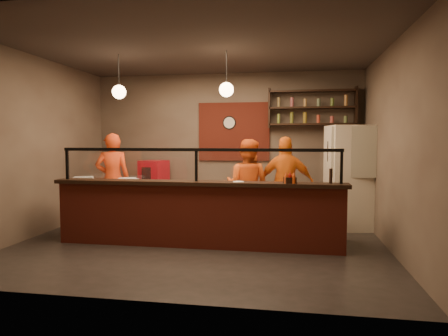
% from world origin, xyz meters
% --- Properties ---
extents(floor, '(6.00, 6.00, 0.00)m').
position_xyz_m(floor, '(0.00, 0.00, 0.00)').
color(floor, black).
rests_on(floor, ground).
extents(ceiling, '(6.00, 6.00, 0.00)m').
position_xyz_m(ceiling, '(0.00, 0.00, 3.20)').
color(ceiling, '#39312C').
rests_on(ceiling, wall_back).
extents(wall_back, '(6.00, 0.00, 6.00)m').
position_xyz_m(wall_back, '(0.00, 2.50, 1.60)').
color(wall_back, '#675A4C').
rests_on(wall_back, floor).
extents(wall_left, '(0.00, 5.00, 5.00)m').
position_xyz_m(wall_left, '(-3.00, 0.00, 1.60)').
color(wall_left, '#675A4C').
rests_on(wall_left, floor).
extents(wall_right, '(0.00, 5.00, 5.00)m').
position_xyz_m(wall_right, '(3.00, 0.00, 1.60)').
color(wall_right, '#675A4C').
rests_on(wall_right, floor).
extents(wall_front, '(6.00, 0.00, 6.00)m').
position_xyz_m(wall_front, '(0.00, -2.50, 1.60)').
color(wall_front, '#675A4C').
rests_on(wall_front, floor).
extents(brick_patch, '(1.60, 0.04, 1.30)m').
position_xyz_m(brick_patch, '(0.20, 2.47, 1.90)').
color(brick_patch, maroon).
rests_on(brick_patch, wall_back).
extents(service_counter, '(4.60, 0.25, 1.00)m').
position_xyz_m(service_counter, '(0.00, -0.30, 0.50)').
color(service_counter, maroon).
rests_on(service_counter, floor).
extents(counter_ledge, '(4.70, 0.37, 0.06)m').
position_xyz_m(counter_ledge, '(0.00, -0.30, 1.03)').
color(counter_ledge, black).
rests_on(counter_ledge, service_counter).
extents(worktop_cabinet, '(4.60, 0.75, 0.85)m').
position_xyz_m(worktop_cabinet, '(0.00, 0.20, 0.42)').
color(worktop_cabinet, gray).
rests_on(worktop_cabinet, floor).
extents(worktop, '(4.60, 0.75, 0.05)m').
position_xyz_m(worktop, '(0.00, 0.20, 0.88)').
color(worktop, white).
rests_on(worktop, worktop_cabinet).
extents(sneeze_guard, '(4.50, 0.05, 0.52)m').
position_xyz_m(sneeze_guard, '(0.00, -0.30, 1.37)').
color(sneeze_guard, white).
rests_on(sneeze_guard, counter_ledge).
extents(wall_shelving, '(1.84, 0.28, 0.85)m').
position_xyz_m(wall_shelving, '(1.90, 2.32, 2.40)').
color(wall_shelving, black).
rests_on(wall_shelving, wall_back).
extents(wall_clock, '(0.30, 0.04, 0.30)m').
position_xyz_m(wall_clock, '(0.10, 2.46, 2.10)').
color(wall_clock, black).
rests_on(wall_clock, wall_back).
extents(pendant_left, '(0.24, 0.24, 0.77)m').
position_xyz_m(pendant_left, '(-1.50, 0.20, 2.55)').
color(pendant_left, black).
rests_on(pendant_left, ceiling).
extents(pendant_right, '(0.24, 0.24, 0.77)m').
position_xyz_m(pendant_right, '(0.40, 0.20, 2.55)').
color(pendant_right, black).
rests_on(pendant_right, ceiling).
extents(cook_left, '(0.78, 0.64, 1.85)m').
position_xyz_m(cook_left, '(-2.05, 1.05, 0.92)').
color(cook_left, '#E84015').
rests_on(cook_left, floor).
extents(cook_mid, '(0.97, 0.83, 1.73)m').
position_xyz_m(cook_mid, '(0.68, 0.92, 0.86)').
color(cook_mid, '#D14C13').
rests_on(cook_mid, floor).
extents(cook_right, '(1.06, 0.49, 1.78)m').
position_xyz_m(cook_right, '(1.39, 1.10, 0.89)').
color(cook_right, orange).
rests_on(cook_right, floor).
extents(fridge, '(0.96, 0.91, 1.99)m').
position_xyz_m(fridge, '(2.60, 1.51, 1.00)').
color(fridge, beige).
rests_on(fridge, floor).
extents(red_cooler, '(0.65, 0.61, 1.25)m').
position_xyz_m(red_cooler, '(-1.58, 2.15, 0.63)').
color(red_cooler, '#AD0B19').
rests_on(red_cooler, floor).
extents(pizza_dough, '(0.48, 0.48, 0.01)m').
position_xyz_m(pizza_dough, '(1.04, 0.14, 0.91)').
color(pizza_dough, white).
rests_on(pizza_dough, worktop).
extents(prep_tub_a, '(0.35, 0.31, 0.14)m').
position_xyz_m(prep_tub_a, '(-1.31, 0.09, 0.97)').
color(prep_tub_a, silver).
rests_on(prep_tub_a, worktop).
extents(prep_tub_b, '(0.34, 0.30, 0.14)m').
position_xyz_m(prep_tub_b, '(-1.38, 0.21, 0.97)').
color(prep_tub_b, silver).
rests_on(prep_tub_b, worktop).
extents(prep_tub_c, '(0.40, 0.36, 0.16)m').
position_xyz_m(prep_tub_c, '(-2.15, 0.09, 0.98)').
color(prep_tub_c, silver).
rests_on(prep_tub_c, worktop).
extents(rolling_pin, '(0.36, 0.07, 0.06)m').
position_xyz_m(rolling_pin, '(-1.17, 0.31, 0.93)').
color(rolling_pin, gold).
rests_on(rolling_pin, worktop).
extents(condiment_caddy, '(0.20, 0.18, 0.09)m').
position_xyz_m(condiment_caddy, '(1.46, -0.35, 1.11)').
color(condiment_caddy, black).
rests_on(condiment_caddy, counter_ledge).
extents(pepper_mill, '(0.05, 0.05, 0.22)m').
position_xyz_m(pepper_mill, '(2.07, -0.27, 1.17)').
color(pepper_mill, black).
rests_on(pepper_mill, counter_ledge).
extents(small_plate, '(0.23, 0.23, 0.01)m').
position_xyz_m(small_plate, '(0.68, -0.33, 1.07)').
color(small_plate, white).
rests_on(small_plate, counter_ledge).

